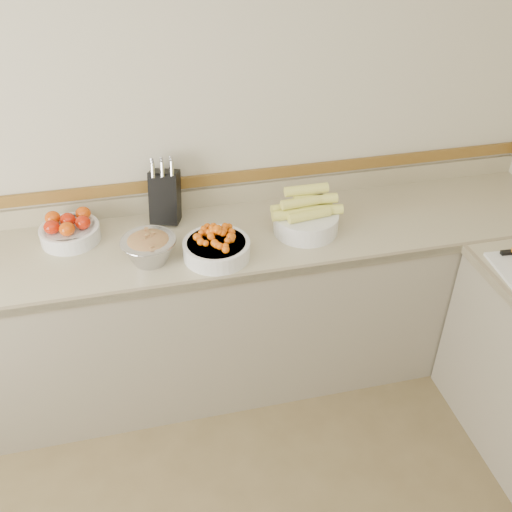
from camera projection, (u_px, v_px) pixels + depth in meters
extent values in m
plane|color=beige|center=(154.00, 138.00, 2.72)|extent=(4.00, 0.00, 4.00)
cube|color=tan|center=(169.00, 248.00, 2.70)|extent=(4.00, 0.65, 0.04)
cube|color=gray|center=(176.00, 319.00, 2.96)|extent=(4.00, 0.63, 0.86)
cube|color=#847558|center=(176.00, 288.00, 2.45)|extent=(4.00, 0.02, 0.04)
cube|color=tan|center=(161.00, 202.00, 2.91)|extent=(4.00, 0.02, 0.10)
cube|color=brown|center=(159.00, 185.00, 2.85)|extent=(4.00, 0.02, 0.06)
cube|color=black|center=(165.00, 197.00, 2.80)|extent=(0.18, 0.20, 0.28)
cylinder|color=silver|center=(153.00, 170.00, 2.67)|extent=(0.03, 0.04, 0.07)
cylinder|color=silver|center=(162.00, 169.00, 2.68)|extent=(0.03, 0.04, 0.07)
cylinder|color=silver|center=(172.00, 168.00, 2.69)|extent=(0.03, 0.04, 0.07)
cylinder|color=silver|center=(152.00, 168.00, 2.69)|extent=(0.03, 0.04, 0.07)
cylinder|color=silver|center=(162.00, 167.00, 2.70)|extent=(0.03, 0.04, 0.07)
cylinder|color=silver|center=(171.00, 166.00, 2.71)|extent=(0.03, 0.04, 0.07)
cylinder|color=silver|center=(152.00, 165.00, 2.71)|extent=(0.03, 0.04, 0.07)
cylinder|color=silver|center=(161.00, 164.00, 2.72)|extent=(0.03, 0.04, 0.07)
cylinder|color=silver|center=(171.00, 163.00, 2.73)|extent=(0.03, 0.04, 0.07)
cylinder|color=white|center=(70.00, 233.00, 2.70)|extent=(0.28, 0.28, 0.07)
torus|color=white|center=(69.00, 228.00, 2.68)|extent=(0.28, 0.28, 0.01)
cylinder|color=white|center=(69.00, 228.00, 2.68)|extent=(0.24, 0.24, 0.01)
ellipsoid|color=red|center=(52.00, 227.00, 2.61)|extent=(0.07, 0.07, 0.06)
ellipsoid|color=#D04507|center=(67.00, 229.00, 2.60)|extent=(0.07, 0.07, 0.06)
ellipsoid|color=red|center=(83.00, 222.00, 2.65)|extent=(0.07, 0.07, 0.06)
ellipsoid|color=#D04507|center=(53.00, 218.00, 2.68)|extent=(0.07, 0.07, 0.06)
ellipsoid|color=red|center=(68.00, 220.00, 2.67)|extent=(0.07, 0.07, 0.06)
ellipsoid|color=#D04507|center=(83.00, 213.00, 2.71)|extent=(0.07, 0.07, 0.06)
cylinder|color=white|center=(217.00, 249.00, 2.58)|extent=(0.31, 0.31, 0.08)
torus|color=white|center=(216.00, 243.00, 2.57)|extent=(0.31, 0.31, 0.01)
cylinder|color=white|center=(216.00, 243.00, 2.57)|extent=(0.27, 0.27, 0.01)
sphere|color=#D75507|center=(204.00, 230.00, 2.56)|extent=(0.03, 0.03, 0.03)
sphere|color=#D75507|center=(195.00, 243.00, 2.51)|extent=(0.03, 0.03, 0.03)
sphere|color=#D75507|center=(208.00, 238.00, 2.50)|extent=(0.03, 0.03, 0.03)
sphere|color=#D75507|center=(225.00, 228.00, 2.59)|extent=(0.03, 0.03, 0.03)
sphere|color=#D75507|center=(223.00, 232.00, 2.55)|extent=(0.03, 0.03, 0.03)
sphere|color=#D75507|center=(223.00, 248.00, 2.48)|extent=(0.03, 0.03, 0.03)
sphere|color=#D75507|center=(228.00, 247.00, 2.48)|extent=(0.03, 0.03, 0.03)
sphere|color=#D75507|center=(221.00, 231.00, 2.52)|extent=(0.03, 0.03, 0.03)
sphere|color=#D75507|center=(231.00, 232.00, 2.55)|extent=(0.03, 0.03, 0.03)
sphere|color=#D75507|center=(211.00, 250.00, 2.47)|extent=(0.03, 0.03, 0.03)
sphere|color=#D75507|center=(215.00, 232.00, 2.51)|extent=(0.03, 0.03, 0.03)
sphere|color=#D75507|center=(232.00, 233.00, 2.56)|extent=(0.03, 0.03, 0.03)
sphere|color=#D75507|center=(221.00, 232.00, 2.54)|extent=(0.03, 0.03, 0.03)
sphere|color=#D75507|center=(209.00, 233.00, 2.52)|extent=(0.03, 0.03, 0.03)
sphere|color=#D75507|center=(200.00, 231.00, 2.58)|extent=(0.03, 0.03, 0.03)
sphere|color=#D75507|center=(197.00, 247.00, 2.49)|extent=(0.03, 0.03, 0.03)
sphere|color=#D75507|center=(205.00, 232.00, 2.56)|extent=(0.03, 0.03, 0.03)
sphere|color=#D75507|center=(224.00, 233.00, 2.52)|extent=(0.03, 0.03, 0.03)
sphere|color=#D75507|center=(211.00, 232.00, 2.54)|extent=(0.03, 0.03, 0.03)
sphere|color=#D75507|center=(209.00, 252.00, 2.46)|extent=(0.03, 0.03, 0.03)
sphere|color=#D75507|center=(215.00, 243.00, 2.49)|extent=(0.03, 0.03, 0.03)
sphere|color=#D75507|center=(234.00, 240.00, 2.52)|extent=(0.03, 0.03, 0.03)
sphere|color=#D75507|center=(207.00, 240.00, 2.50)|extent=(0.03, 0.03, 0.03)
sphere|color=#D75507|center=(217.00, 251.00, 2.46)|extent=(0.03, 0.03, 0.03)
sphere|color=#D75507|center=(230.00, 237.00, 2.52)|extent=(0.03, 0.03, 0.03)
sphere|color=#D75507|center=(221.00, 241.00, 2.50)|extent=(0.03, 0.03, 0.03)
sphere|color=#D75507|center=(208.00, 237.00, 2.51)|extent=(0.03, 0.03, 0.03)
sphere|color=#D75507|center=(205.00, 241.00, 2.49)|extent=(0.03, 0.03, 0.03)
sphere|color=#D75507|center=(216.00, 232.00, 2.53)|extent=(0.03, 0.03, 0.03)
sphere|color=#D75507|center=(209.00, 234.00, 2.52)|extent=(0.03, 0.03, 0.03)
sphere|color=#D75507|center=(204.00, 238.00, 2.51)|extent=(0.03, 0.03, 0.03)
sphere|color=#D75507|center=(212.00, 236.00, 2.50)|extent=(0.03, 0.03, 0.03)
sphere|color=#D75507|center=(233.00, 237.00, 2.53)|extent=(0.03, 0.03, 0.03)
sphere|color=#D75507|center=(219.00, 225.00, 2.62)|extent=(0.03, 0.03, 0.03)
sphere|color=#D75507|center=(223.00, 231.00, 2.54)|extent=(0.03, 0.03, 0.03)
sphere|color=#D75507|center=(212.00, 228.00, 2.55)|extent=(0.03, 0.03, 0.03)
sphere|color=#D75507|center=(212.00, 238.00, 2.51)|extent=(0.03, 0.03, 0.03)
sphere|color=#D75507|center=(213.00, 225.00, 2.64)|extent=(0.03, 0.03, 0.03)
sphere|color=#D75507|center=(233.00, 234.00, 2.55)|extent=(0.03, 0.03, 0.03)
cylinder|color=white|center=(306.00, 222.00, 2.76)|extent=(0.31, 0.31, 0.09)
torus|color=white|center=(306.00, 215.00, 2.73)|extent=(0.32, 0.32, 0.01)
cylinder|color=#E4E05F|center=(294.00, 214.00, 2.69)|extent=(0.21, 0.05, 0.05)
cylinder|color=#E4E05F|center=(309.00, 215.00, 2.68)|extent=(0.21, 0.08, 0.05)
cylinder|color=#E4E05F|center=(321.00, 210.00, 2.72)|extent=(0.21, 0.08, 0.05)
cylinder|color=#E4E05F|center=(292.00, 207.00, 2.74)|extent=(0.21, 0.06, 0.05)
cylinder|color=#E4E05F|center=(310.00, 204.00, 2.77)|extent=(0.22, 0.09, 0.05)
cylinder|color=#E4E05F|center=(303.00, 202.00, 2.69)|extent=(0.21, 0.07, 0.05)
cylinder|color=#E4E05F|center=(316.00, 199.00, 2.71)|extent=(0.21, 0.07, 0.05)
cylinder|color=#E4E05F|center=(306.00, 190.00, 2.69)|extent=(0.21, 0.05, 0.05)
cylinder|color=#B2B2BA|center=(149.00, 250.00, 2.55)|extent=(0.25, 0.25, 0.11)
torus|color=#B2B2BA|center=(148.00, 241.00, 2.52)|extent=(0.25, 0.25, 0.01)
ellipsoid|color=#B1141D|center=(148.00, 242.00, 2.52)|extent=(0.20, 0.20, 0.07)
cube|color=#B1141D|center=(147.00, 240.00, 2.50)|extent=(0.02, 0.02, 0.02)
cube|color=#7FB658|center=(152.00, 247.00, 2.45)|extent=(0.02, 0.02, 0.02)
cube|color=#B1141D|center=(147.00, 235.00, 2.51)|extent=(0.02, 0.02, 0.02)
cube|color=#7FB658|center=(150.00, 244.00, 2.48)|extent=(0.02, 0.02, 0.02)
cube|color=#B1141D|center=(151.00, 236.00, 2.51)|extent=(0.02, 0.02, 0.02)
cube|color=#7FB658|center=(147.00, 229.00, 2.55)|extent=(0.02, 0.02, 0.02)
cube|color=#B1141D|center=(147.00, 237.00, 2.52)|extent=(0.02, 0.02, 0.02)
cube|color=#7FB658|center=(147.00, 240.00, 2.51)|extent=(0.02, 0.02, 0.02)
cube|color=#B1141D|center=(153.00, 234.00, 2.52)|extent=(0.02, 0.02, 0.02)
cube|color=#7FB658|center=(149.00, 238.00, 2.50)|extent=(0.02, 0.02, 0.02)
cube|color=#B1141D|center=(150.00, 237.00, 2.52)|extent=(0.02, 0.02, 0.02)
cube|color=#7FB658|center=(144.00, 239.00, 2.49)|extent=(0.02, 0.02, 0.02)
cube|color=#B1141D|center=(147.00, 236.00, 2.50)|extent=(0.02, 0.02, 0.02)
cube|color=#7FB658|center=(152.00, 238.00, 2.51)|extent=(0.02, 0.02, 0.02)
cube|color=black|center=(511.00, 252.00, 2.59)|extent=(0.10, 0.03, 0.02)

